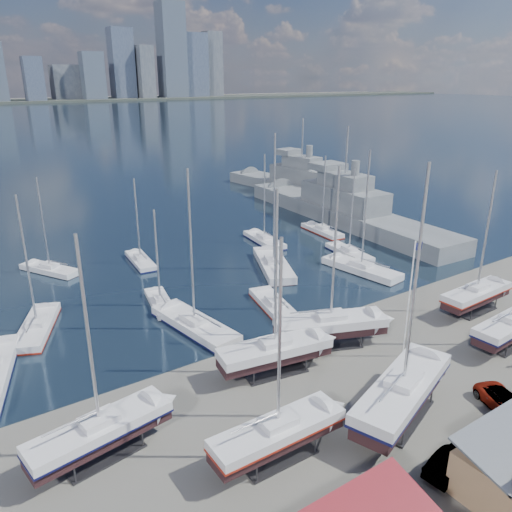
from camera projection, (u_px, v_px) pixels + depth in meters
ground at (370, 372)px, 43.79m from camera, size 1400.00×1400.00×0.00m
sailboat_cradle_0 at (100, 431)px, 33.42m from camera, size 10.15×4.23×15.92m
sailboat_cradle_1 at (278, 433)px, 33.29m from camera, size 9.76×2.80×15.75m
sailboat_cradle_2 at (275, 351)px, 43.17m from camera, size 10.37×4.42×16.37m
sailboat_cradle_3 at (403, 392)px, 37.32m from camera, size 12.60×7.24×19.38m
sailboat_cradle_4 at (330, 325)px, 47.64m from camera, size 11.05×6.68×17.35m
sailboat_cradle_5 at (511, 325)px, 47.68m from camera, size 9.94×3.30×15.84m
sailboat_cradle_6 at (477, 294)px, 54.65m from camera, size 9.73×2.96×15.64m
sailboat_moored_1 at (38, 328)px, 50.82m from camera, size 6.56×10.22×14.86m
sailboat_moored_2 at (50, 270)px, 66.15m from camera, size 6.47×8.91×13.33m
sailboat_moored_3 at (195, 327)px, 51.18m from camera, size 4.89×11.96×17.36m
sailboat_moored_4 at (160, 303)px, 56.49m from camera, size 3.66×8.06×11.75m
sailboat_moored_5 at (141, 261)px, 69.40m from camera, size 3.19×8.54×12.47m
sailboat_moored_6 at (275, 307)px, 55.57m from camera, size 4.68×9.84×14.19m
sailboat_moored_7 at (273, 267)px, 67.38m from camera, size 8.29×12.81×18.84m
sailboat_moored_8 at (264, 241)px, 78.09m from camera, size 3.78×9.89×14.42m
sailboat_moored_9 at (361, 270)px, 66.25m from camera, size 4.69×11.50×16.86m
sailboat_moored_10 at (349, 253)px, 72.58m from camera, size 3.55×9.08×13.22m
sailboat_moored_11 at (322, 231)px, 82.96m from camera, size 3.22×9.12×13.38m
naval_ship_east at (343, 212)px, 89.51m from camera, size 10.73×49.80×18.45m
naval_ship_west at (301, 186)px, 110.86m from camera, size 12.11×42.93×17.82m
car_a at (374, 512)px, 28.91m from camera, size 2.54×4.17×1.33m
car_b at (452, 462)px, 32.52m from camera, size 4.90×2.19×1.56m
car_c at (505, 403)px, 38.50m from camera, size 4.11×5.72×1.45m
flagpole at (410, 292)px, 44.22m from camera, size 1.00×0.12×11.27m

